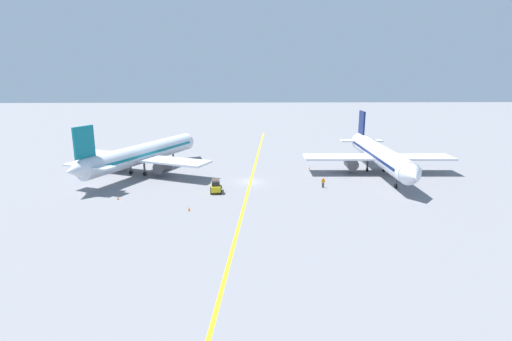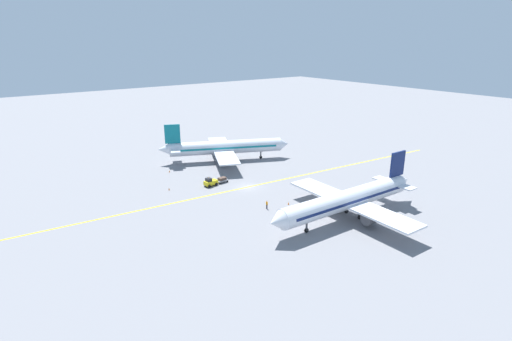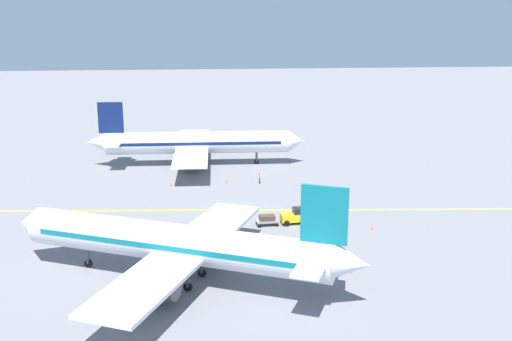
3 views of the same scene
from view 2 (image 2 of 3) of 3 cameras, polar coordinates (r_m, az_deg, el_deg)
ground_plane at (r=89.44m, az=-1.23°, el=-2.39°), size 400.00×400.00×0.00m
apron_yellow_centreline at (r=89.44m, az=-1.23°, el=-2.39°), size 10.46×119.61×0.01m
airplane_at_gate at (r=108.16m, az=-4.51°, el=3.29°), size 27.64×33.57×10.60m
airplane_adjacent_stand at (r=74.84m, az=13.06°, el=-4.06°), size 28.13×35.48×10.60m
baggage_tug_white at (r=90.44m, az=-6.53°, el=-1.66°), size 1.98×3.12×2.11m
baggage_cart_trailing at (r=92.30m, az=-4.87°, el=-1.28°), size 1.63×2.72×1.24m
ground_crew_worker at (r=77.98m, az=1.56°, el=-4.87°), size 0.58×0.25×1.68m
traffic_cone_near_nose at (r=101.54m, az=-12.26°, el=-0.10°), size 0.32×0.32×0.55m
traffic_cone_mid_apron at (r=89.61m, az=-12.32°, el=-2.60°), size 0.32×0.32×0.55m
traffic_cone_by_wingtip at (r=86.40m, az=8.23°, el=-3.15°), size 0.32×0.32×0.55m
traffic_cone_far_edge at (r=80.37m, az=4.66°, el=-4.69°), size 0.32×0.32×0.55m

